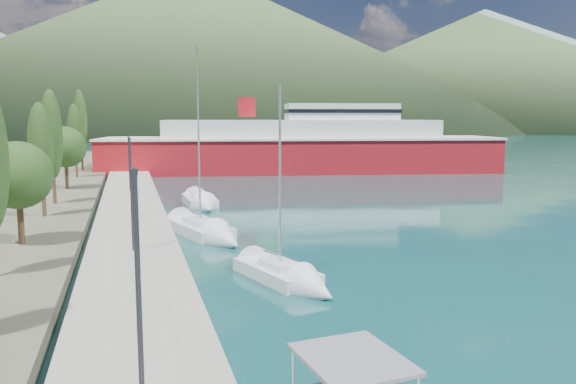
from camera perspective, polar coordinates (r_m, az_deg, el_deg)
name	(u,v)px	position (r m, az deg, el deg)	size (l,w,h in m)	color
ground	(167,151)	(138.35, -12.21, 4.14)	(1400.00, 1400.00, 0.00)	#114446
quay	(132,217)	(44.46, -15.61, -2.42)	(5.00, 88.00, 0.80)	gray
hills_far	(259,56)	(657.15, -2.99, 13.65)	(1480.00, 900.00, 180.00)	slate
hills_near	(282,58)	(406.86, -0.64, 13.41)	(1010.00, 520.00, 115.00)	#40552F
tree_row	(51,145)	(50.11, -22.95, 4.39)	(4.13, 64.04, 10.97)	#47301E
lamp_posts	(131,185)	(33.15, -15.68, 0.68)	(0.15, 45.01, 6.06)	#2D2D33
sailboat_near	(296,281)	(26.62, 0.82, -9.06)	(4.13, 7.44, 10.24)	silver
sailboat_mid	(212,234)	(37.05, -7.73, -4.30)	(5.04, 9.70, 13.51)	silver
sailboat_far	(203,204)	(49.97, -8.62, -1.23)	(2.80, 7.91, 11.49)	silver
ferry	(303,148)	(82.34, 1.50, 4.48)	(58.31, 22.16, 11.33)	#A1141B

